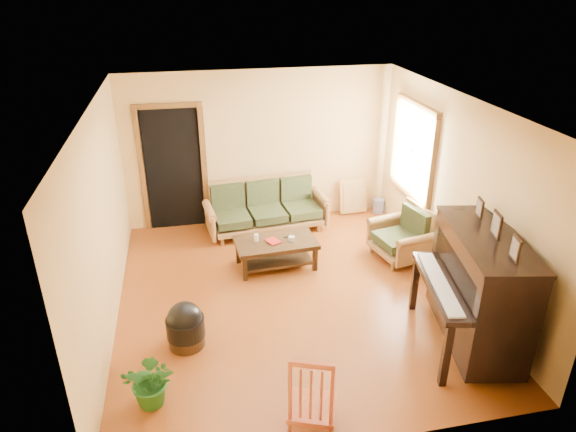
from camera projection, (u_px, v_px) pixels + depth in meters
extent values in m
plane|color=#672D0D|center=(290.00, 295.00, 6.96)|extent=(5.00, 5.00, 0.00)
cube|color=black|center=(173.00, 170.00, 8.45)|extent=(1.08, 0.16, 2.05)
cube|color=white|center=(414.00, 150.00, 7.87)|extent=(0.12, 1.36, 1.46)
cube|color=olive|center=(267.00, 207.00, 8.55)|extent=(2.07, 1.04, 0.85)
cube|color=black|center=(276.00, 254.00, 7.56)|extent=(1.21, 0.72, 0.43)
cube|color=olive|center=(400.00, 234.00, 7.71)|extent=(0.95, 0.98, 0.83)
cube|color=black|center=(479.00, 292.00, 5.78)|extent=(1.23, 1.75, 1.42)
cylinder|color=black|center=(186.00, 330.00, 5.95)|extent=(0.55, 0.55, 0.42)
cube|color=#9A3D1C|center=(313.00, 389.00, 4.76)|extent=(0.57, 0.60, 0.93)
cube|color=gold|center=(353.00, 196.00, 9.22)|extent=(0.51, 0.14, 0.67)
cylinder|color=#334499|center=(378.00, 206.00, 9.33)|extent=(0.25, 0.25, 0.25)
imported|color=#1D5518|center=(152.00, 381.00, 5.10)|extent=(0.62, 0.57, 0.58)
imported|color=#A11C15|center=(268.00, 243.00, 7.39)|extent=(0.24, 0.27, 0.02)
cylinder|color=white|center=(256.00, 238.00, 7.44)|extent=(0.07, 0.07, 0.11)
cylinder|color=silver|center=(292.00, 238.00, 7.47)|extent=(0.12, 0.12, 0.06)
cube|color=black|center=(288.00, 236.00, 7.58)|extent=(0.14, 0.08, 0.01)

